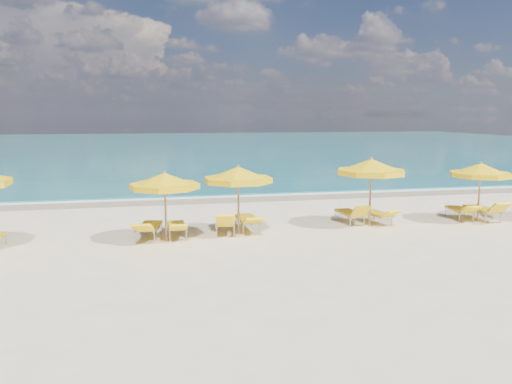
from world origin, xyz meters
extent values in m
plane|color=beige|center=(0.00, 0.00, 0.00)|extent=(120.00, 120.00, 0.00)
cube|color=#12656A|center=(0.00, 48.00, 0.00)|extent=(120.00, 80.00, 0.30)
cube|color=tan|center=(0.00, 7.40, 0.00)|extent=(120.00, 2.60, 0.01)
cube|color=white|center=(0.00, 8.20, 0.00)|extent=(120.00, 1.20, 0.03)
cube|color=white|center=(-6.00, 17.00, 0.00)|extent=(14.00, 0.36, 0.05)
cube|color=white|center=(8.00, 24.00, 0.00)|extent=(18.00, 0.30, 0.05)
cylinder|color=#A77A53|center=(-3.20, -0.12, 1.05)|extent=(0.07, 0.07, 2.11)
cone|color=yellow|center=(-3.20, -0.12, 1.94)|extent=(2.51, 2.51, 0.42)
cylinder|color=yellow|center=(-3.20, -0.12, 1.73)|extent=(2.53, 2.53, 0.17)
sphere|color=#A77A53|center=(-3.20, -0.12, 2.15)|extent=(0.09, 0.09, 0.09)
cylinder|color=#A77A53|center=(-0.83, 0.33, 1.10)|extent=(0.07, 0.07, 2.19)
cone|color=yellow|center=(-0.83, 0.33, 2.02)|extent=(2.90, 2.90, 0.44)
cylinder|color=yellow|center=(-0.83, 0.33, 1.80)|extent=(2.93, 2.93, 0.18)
sphere|color=#A77A53|center=(-0.83, 0.33, 2.24)|extent=(0.10, 0.10, 0.10)
cylinder|color=#A77A53|center=(3.90, 0.56, 1.17)|extent=(0.07, 0.07, 2.34)
cone|color=yellow|center=(3.90, 0.56, 2.15)|extent=(2.53, 2.53, 0.47)
cylinder|color=yellow|center=(3.90, 0.56, 1.92)|extent=(2.55, 2.55, 0.19)
sphere|color=#A77A53|center=(3.90, 0.56, 2.39)|extent=(0.10, 0.10, 0.10)
cylinder|color=#A77A53|center=(8.13, 0.44, 1.06)|extent=(0.07, 0.07, 2.12)
cone|color=yellow|center=(8.13, 0.44, 1.95)|extent=(2.35, 2.35, 0.42)
cylinder|color=yellow|center=(8.13, 0.44, 1.74)|extent=(2.37, 2.37, 0.17)
sphere|color=#A77A53|center=(8.13, 0.44, 2.16)|extent=(0.09, 0.09, 0.09)
cube|color=yellow|center=(-3.70, 0.42, 0.39)|extent=(0.86, 1.44, 0.08)
cube|color=yellow|center=(-3.89, -0.51, 0.54)|extent=(0.71, 0.71, 0.37)
cube|color=yellow|center=(-2.85, 0.47, 0.35)|extent=(0.57, 1.23, 0.08)
cube|color=yellow|center=(-2.83, -0.39, 0.48)|extent=(0.56, 0.56, 0.31)
cube|color=yellow|center=(-1.22, 0.64, 0.38)|extent=(0.79, 1.40, 0.08)
cube|color=yellow|center=(-1.36, -0.24, 0.60)|extent=(0.66, 0.60, 0.48)
cube|color=yellow|center=(-0.44, 0.88, 0.39)|extent=(0.64, 1.38, 0.08)
cube|color=yellow|center=(-0.42, -0.09, 0.52)|extent=(0.62, 0.64, 0.32)
cube|color=yellow|center=(3.41, 1.23, 0.37)|extent=(0.66, 1.33, 0.08)
cube|color=yellow|center=(3.47, 0.36, 0.59)|extent=(0.61, 0.54, 0.48)
cube|color=yellow|center=(4.39, 1.06, 0.35)|extent=(0.74, 1.28, 0.07)
cube|color=yellow|center=(4.53, 0.22, 0.49)|extent=(0.62, 0.62, 0.34)
cube|color=yellow|center=(7.74, 1.04, 0.36)|extent=(0.74, 1.33, 0.08)
cube|color=yellow|center=(7.61, 0.17, 0.52)|extent=(0.64, 0.63, 0.36)
cube|color=yellow|center=(8.49, 0.75, 0.41)|extent=(0.66, 1.43, 0.09)
cube|color=yellow|center=(8.47, -0.22, 0.62)|extent=(0.65, 0.59, 0.48)
camera|label=1|loc=(-3.58, -15.50, 3.91)|focal=35.00mm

